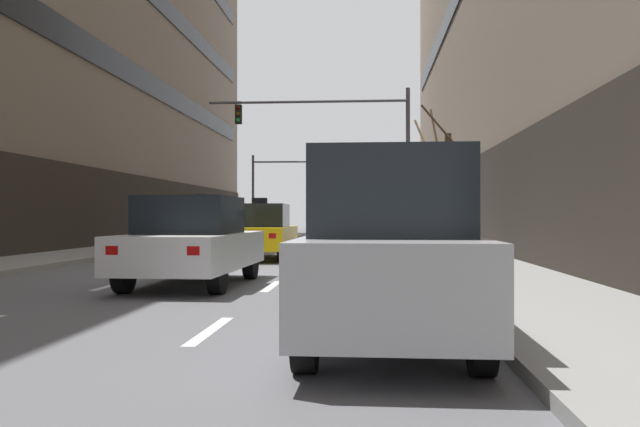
{
  "coord_description": "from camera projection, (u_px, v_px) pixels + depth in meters",
  "views": [
    {
      "loc": [
        3.46,
        -15.82,
        1.36
      ],
      "look_at": [
        0.65,
        22.3,
        1.5
      ],
      "focal_mm": 37.53,
      "sensor_mm": 36.0,
      "label": 1
    }
  ],
  "objects": [
    {
      "name": "lane_stripe_l2_s3",
      "position": [
        272.0,
        286.0,
        12.92
      ],
      "size": [
        0.16,
        2.0,
        0.01
      ],
      "primitive_type": "cube",
      "color": "silver",
      "rests_on": "ground"
    },
    {
      "name": "taxi_driving_3",
      "position": [
        243.0,
        226.0,
        34.98
      ],
      "size": [
        1.93,
        4.43,
        1.83
      ],
      "color": "black",
      "rests_on": "ground"
    },
    {
      "name": "lane_stripe_l1_s6",
      "position": [
        249.0,
        248.0,
        28.11
      ],
      "size": [
        0.16,
        2.0,
        0.01
      ],
      "primitive_type": "cube",
      "color": "silver",
      "rests_on": "ground"
    },
    {
      "name": "lane_stripe_l2_s4",
      "position": [
        299.0,
        267.0,
        17.91
      ],
      "size": [
        0.16,
        2.0,
        0.01
      ],
      "primitive_type": "cube",
      "color": "silver",
      "rests_on": "ground"
    },
    {
      "name": "lane_stripe_l1_s8",
      "position": [
        281.0,
        240.0,
        38.08
      ],
      "size": [
        0.16,
        2.0,
        0.01
      ],
      "primitive_type": "cube",
      "color": "silver",
      "rests_on": "ground"
    },
    {
      "name": "car_parked_3",
      "position": [
        374.0,
        230.0,
        27.27
      ],
      "size": [
        1.94,
        4.42,
        1.64
      ],
      "color": "black",
      "rests_on": "ground"
    },
    {
      "name": "taxi_driving_0",
      "position": [
        260.0,
        232.0,
        21.06
      ],
      "size": [
        2.01,
        4.67,
        1.93
      ],
      "color": "black",
      "rests_on": "ground"
    },
    {
      "name": "traffic_signal_1",
      "position": [
        299.0,
        177.0,
        49.15
      ],
      "size": [
        9.37,
        0.34,
        5.72
      ],
      "color": "#4C4C51",
      "rests_on": "sidewalk_left"
    },
    {
      "name": "lane_stripe_l1_s5",
      "position": [
        224.0,
        255.0,
        23.12
      ],
      "size": [
        0.16,
        2.0,
        0.01
      ],
      "primitive_type": "cube",
      "color": "silver",
      "rests_on": "ground"
    },
    {
      "name": "street_tree_0",
      "position": [
        446.0,
        186.0,
        20.79
      ],
      "size": [
        1.29,
        1.8,
        4.67
      ],
      "color": "#4C3823",
      "rests_on": "sidewalk_right"
    },
    {
      "name": "car_parked_0",
      "position": [
        390.0,
        251.0,
        7.02
      ],
      "size": [
        1.78,
        4.17,
        2.01
      ],
      "color": "black",
      "rests_on": "ground"
    },
    {
      "name": "lane_stripe_l1_s4",
      "position": [
        184.0,
        266.0,
        18.14
      ],
      "size": [
        0.16,
        2.0,
        0.01
      ],
      "primitive_type": "cube",
      "color": "silver",
      "rests_on": "ground"
    },
    {
      "name": "ground_plane",
      "position": [
        225.0,
        273.0,
        16.03
      ],
      "size": [
        120.0,
        120.0,
        0.0
      ],
      "primitive_type": "plane",
      "color": "slate"
    },
    {
      "name": "lane_stripe_l1_s10",
      "position": [
        299.0,
        235.0,
        48.06
      ],
      "size": [
        0.16,
        2.0,
        0.01
      ],
      "primitive_type": "cube",
      "color": "silver",
      "rests_on": "ground"
    },
    {
      "name": "car_parked_1",
      "position": [
        380.0,
        246.0,
        13.51
      ],
      "size": [
        1.77,
        4.16,
        1.55
      ],
      "color": "black",
      "rests_on": "ground"
    },
    {
      "name": "taxi_driving_2",
      "position": [
        201.0,
        225.0,
        26.1
      ],
      "size": [
        1.94,
        4.29,
        2.21
      ],
      "color": "black",
      "rests_on": "ground"
    },
    {
      "name": "lane_stripe_l1_s9",
      "position": [
        291.0,
        237.0,
        43.07
      ],
      "size": [
        0.16,
        2.0,
        0.01
      ],
      "primitive_type": "cube",
      "color": "silver",
      "rests_on": "ground"
    },
    {
      "name": "lane_stripe_l1_s7",
      "position": [
        268.0,
        243.0,
        33.1
      ],
      "size": [
        0.16,
        2.0,
        0.01
      ],
      "primitive_type": "cube",
      "color": "silver",
      "rests_on": "ground"
    },
    {
      "name": "car_parked_2",
      "position": [
        376.0,
        225.0,
        19.8
      ],
      "size": [
        1.91,
        4.53,
        2.19
      ],
      "color": "black",
      "rests_on": "ground"
    },
    {
      "name": "lane_stripe_l2_s9",
      "position": [
        340.0,
        237.0,
        42.84
      ],
      "size": [
        0.16,
        2.0,
        0.01
      ],
      "primitive_type": "cube",
      "color": "silver",
      "rests_on": "ground"
    },
    {
      "name": "pedestrian_0",
      "position": [
        439.0,
        221.0,
        32.58
      ],
      "size": [
        0.45,
        0.36,
        1.68
      ],
      "color": "brown",
      "rests_on": "sidewalk_right"
    },
    {
      "name": "lane_stripe_l2_s10",
      "position": [
        343.0,
        235.0,
        47.82
      ],
      "size": [
        0.16,
        2.0,
        0.01
      ],
      "primitive_type": "cube",
      "color": "silver",
      "rests_on": "ground"
    },
    {
      "name": "car_driving_1",
      "position": [
        193.0,
        242.0,
        13.04
      ],
      "size": [
        2.06,
        4.69,
        1.74
      ],
      "color": "black",
      "rests_on": "ground"
    },
    {
      "name": "pedestrian_1",
      "position": [
        419.0,
        223.0,
        30.39
      ],
      "size": [
        0.36,
        0.45,
        1.58
      ],
      "color": "brown",
      "rests_on": "sidewalk_right"
    },
    {
      "name": "sidewalk_right",
      "position": [
        487.0,
        271.0,
        15.57
      ],
      "size": [
        2.97,
        80.0,
        0.14
      ],
      "primitive_type": "cube",
      "color": "gray",
      "rests_on": "ground"
    },
    {
      "name": "lane_stripe_l2_s8",
      "position": [
        336.0,
        240.0,
        37.85
      ],
      "size": [
        0.16,
        2.0,
        0.01
      ],
      "primitive_type": "cube",
      "color": "silver",
      "rests_on": "ground"
    },
    {
      "name": "lane_stripe_l1_s3",
      "position": [
        113.0,
        285.0,
        13.15
      ],
      "size": [
        0.16,
        2.0,
        0.01
      ],
      "primitive_type": "cube",
      "color": "silver",
      "rests_on": "ground"
    },
    {
      "name": "lane_stripe_l2_s6",
      "position": [
        324.0,
        248.0,
        27.88
      ],
      "size": [
        0.16,
        2.0,
        0.01
      ],
      "primitive_type": "cube",
      "color": "silver",
      "rests_on": "ground"
    },
    {
      "name": "lane_stripe_l2_s5",
      "position": [
        314.0,
        256.0,
        22.89
      ],
      "size": [
        0.16,
        2.0,
        0.01
      ],
      "primitive_type": "cube",
      "color": "silver",
      "rests_on": "ground"
    },
    {
      "name": "traffic_signal_0",
      "position": [
        348.0,
        138.0,
        28.93
      ],
      "size": [
        8.78,
        0.35,
        6.74
      ],
      "color": "#4C4C51",
      "rests_on": "sidewalk_right"
    },
    {
      "name": "lane_stripe_l2_s7",
      "position": [
        331.0,
        244.0,
        32.87
      ],
      "size": [
        0.16,
        2.0,
        0.01
      ],
      "primitive_type": "cube",
      "color": "silver",
      "rests_on": "ground"
    },
    {
      "name": "lane_stripe_l2_s2",
      "position": [
        210.0,
        330.0,
        7.93
      ],
      "size": [
        0.16,
        2.0,
        0.01
      ],
      "primitive_type": "cube",
      "color": "silver",
      "rests_on": "ground"
    }
  ]
}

